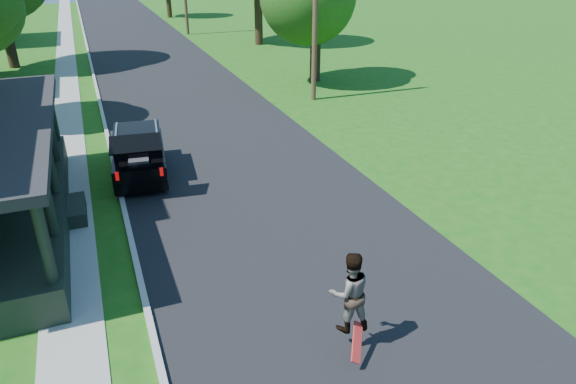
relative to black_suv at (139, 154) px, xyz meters
name	(u,v)px	position (x,y,z in m)	size (l,w,h in m)	color
ground	(330,291)	(3.20, -8.46, -0.77)	(140.00, 140.00, 0.00)	#145511
street	(174,88)	(3.20, 11.54, -0.77)	(8.00, 120.00, 0.02)	black
curb	(98,95)	(-0.85, 11.54, -0.77)	(0.15, 120.00, 0.12)	#A1A19C
sidewalk	(67,98)	(-2.40, 11.54, -0.77)	(1.30, 120.00, 0.03)	gray
black_suv	(139,154)	(0.00, 0.00, 0.00)	(2.09, 4.47, 2.01)	black
skateboarder	(350,292)	(2.77, -10.15, 0.51)	(0.90, 0.74, 1.70)	black
skateboard	(357,343)	(2.73, -10.60, -0.36)	(0.54, 0.64, 0.52)	red
utility_pole_near	(315,1)	(9.47, 6.50, 4.02)	(1.58, 0.26, 9.29)	#42351F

